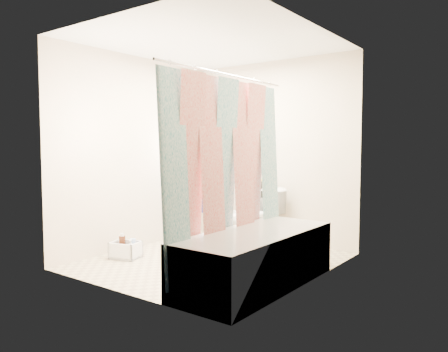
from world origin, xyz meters
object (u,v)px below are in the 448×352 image
Objects in this scene: plumber at (211,182)px; cleaning_caddy at (126,251)px; toilet at (255,218)px; bathtub at (256,257)px.

plumber reaches higher than cleaning_caddy.
cleaning_caddy is at bearing -107.31° from toilet.
bathtub is at bearing -41.17° from toilet.
toilet is 0.46× the size of plumber.
toilet is at bearing 123.14° from bathtub.
bathtub is at bearing -13.56° from cleaning_caddy.
plumber reaches higher than toilet.
plumber is 4.39× the size of cleaning_caddy.
plumber is at bearing -143.70° from toilet.
toilet is 2.03× the size of cleaning_caddy.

